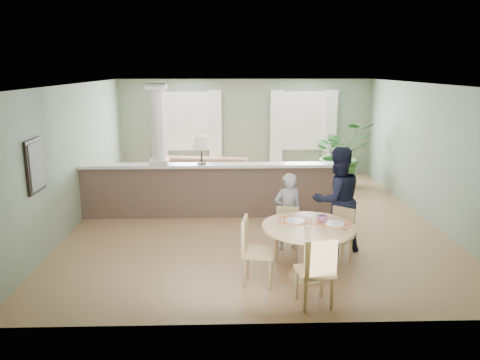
{
  "coord_description": "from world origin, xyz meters",
  "views": [
    {
      "loc": [
        -0.56,
        -9.06,
        3.01
      ],
      "look_at": [
        -0.31,
        -1.0,
        1.06
      ],
      "focal_mm": 35.0,
      "sensor_mm": 36.0,
      "label": 1
    }
  ],
  "objects_px": {
    "houseplant": "(341,154)",
    "chair_far_man": "(340,233)",
    "chair_near": "(317,269)",
    "man_person": "(337,200)",
    "chair_side": "(253,248)",
    "child_person": "(288,212)",
    "dining_table": "(309,236)",
    "chair_far_boy": "(287,231)",
    "sofa": "(201,176)"
  },
  "relations": [
    {
      "from": "chair_far_man",
      "to": "man_person",
      "type": "height_order",
      "value": "man_person"
    },
    {
      "from": "dining_table",
      "to": "child_person",
      "type": "bearing_deg",
      "value": 97.97
    },
    {
      "from": "sofa",
      "to": "chair_near",
      "type": "xyz_separation_m",
      "value": [
        1.74,
        -5.73,
        0.12
      ]
    },
    {
      "from": "sofa",
      "to": "dining_table",
      "type": "bearing_deg",
      "value": -61.05
    },
    {
      "from": "dining_table",
      "to": "chair_near",
      "type": "height_order",
      "value": "chair_near"
    },
    {
      "from": "sofa",
      "to": "chair_near",
      "type": "height_order",
      "value": "chair_near"
    },
    {
      "from": "houseplant",
      "to": "chair_far_boy",
      "type": "height_order",
      "value": "houseplant"
    },
    {
      "from": "chair_far_man",
      "to": "child_person",
      "type": "distance_m",
      "value": 0.95
    },
    {
      "from": "houseplant",
      "to": "chair_near",
      "type": "xyz_separation_m",
      "value": [
        -1.84,
        -6.38,
        -0.31
      ]
    },
    {
      "from": "chair_far_man",
      "to": "chair_far_boy",
      "type": "bearing_deg",
      "value": -150.49
    },
    {
      "from": "dining_table",
      "to": "chair_side",
      "type": "bearing_deg",
      "value": -170.05
    },
    {
      "from": "dining_table",
      "to": "man_person",
      "type": "xyz_separation_m",
      "value": [
        0.63,
        1.04,
        0.24
      ]
    },
    {
      "from": "child_person",
      "to": "chair_near",
      "type": "bearing_deg",
      "value": 80.92
    },
    {
      "from": "houseplant",
      "to": "chair_far_man",
      "type": "bearing_deg",
      "value": -103.55
    },
    {
      "from": "dining_table",
      "to": "man_person",
      "type": "height_order",
      "value": "man_person"
    },
    {
      "from": "chair_near",
      "to": "child_person",
      "type": "relative_size",
      "value": 0.73
    },
    {
      "from": "man_person",
      "to": "houseplant",
      "type": "bearing_deg",
      "value": -120.86
    },
    {
      "from": "chair_far_man",
      "to": "chair_side",
      "type": "height_order",
      "value": "chair_side"
    },
    {
      "from": "chair_far_boy",
      "to": "man_person",
      "type": "height_order",
      "value": "man_person"
    },
    {
      "from": "dining_table",
      "to": "chair_near",
      "type": "bearing_deg",
      "value": -93.29
    },
    {
      "from": "chair_far_man",
      "to": "child_person",
      "type": "xyz_separation_m",
      "value": [
        -0.76,
        0.55,
        0.18
      ]
    },
    {
      "from": "chair_near",
      "to": "man_person",
      "type": "relative_size",
      "value": 0.55
    },
    {
      "from": "chair_far_man",
      "to": "chair_side",
      "type": "distance_m",
      "value": 1.59
    },
    {
      "from": "sofa",
      "to": "chair_side",
      "type": "xyz_separation_m",
      "value": [
        0.98,
        -4.99,
        0.13
      ]
    },
    {
      "from": "chair_far_man",
      "to": "child_person",
      "type": "height_order",
      "value": "child_person"
    },
    {
      "from": "child_person",
      "to": "sofa",
      "type": "bearing_deg",
      "value": -78.47
    },
    {
      "from": "chair_near",
      "to": "child_person",
      "type": "height_order",
      "value": "child_person"
    },
    {
      "from": "houseplant",
      "to": "child_person",
      "type": "distance_m",
      "value": 4.78
    },
    {
      "from": "houseplant",
      "to": "chair_far_man",
      "type": "xyz_separation_m",
      "value": [
        -1.18,
        -4.92,
        -0.36
      ]
    },
    {
      "from": "chair_side",
      "to": "man_person",
      "type": "bearing_deg",
      "value": -41.2
    },
    {
      "from": "chair_far_boy",
      "to": "chair_near",
      "type": "relative_size",
      "value": 0.87
    },
    {
      "from": "dining_table",
      "to": "chair_side",
      "type": "relative_size",
      "value": 1.38
    },
    {
      "from": "sofa",
      "to": "chair_side",
      "type": "height_order",
      "value": "chair_side"
    },
    {
      "from": "chair_far_man",
      "to": "man_person",
      "type": "relative_size",
      "value": 0.49
    },
    {
      "from": "chair_far_boy",
      "to": "chair_near",
      "type": "distance_m",
      "value": 1.62
    },
    {
      "from": "chair_near",
      "to": "man_person",
      "type": "xyz_separation_m",
      "value": [
        0.69,
        1.92,
        0.35
      ]
    },
    {
      "from": "chair_far_man",
      "to": "chair_near",
      "type": "xyz_separation_m",
      "value": [
        -0.65,
        -1.47,
        0.05
      ]
    },
    {
      "from": "sofa",
      "to": "houseplant",
      "type": "relative_size",
      "value": 1.67
    },
    {
      "from": "chair_far_boy",
      "to": "chair_near",
      "type": "xyz_separation_m",
      "value": [
        0.17,
        -1.61,
        0.07
      ]
    },
    {
      "from": "child_person",
      "to": "man_person",
      "type": "xyz_separation_m",
      "value": [
        0.79,
        -0.09,
        0.22
      ]
    },
    {
      "from": "chair_far_man",
      "to": "child_person",
      "type": "relative_size",
      "value": 0.66
    },
    {
      "from": "dining_table",
      "to": "chair_far_man",
      "type": "height_order",
      "value": "dining_table"
    },
    {
      "from": "sofa",
      "to": "chair_far_man",
      "type": "height_order",
      "value": "chair_far_man"
    },
    {
      "from": "sofa",
      "to": "child_person",
      "type": "distance_m",
      "value": 4.07
    },
    {
      "from": "dining_table",
      "to": "chair_far_boy",
      "type": "height_order",
      "value": "dining_table"
    },
    {
      "from": "sofa",
      "to": "chair_far_boy",
      "type": "xyz_separation_m",
      "value": [
        1.57,
        -4.13,
        0.05
      ]
    },
    {
      "from": "man_person",
      "to": "dining_table",
      "type": "bearing_deg",
      "value": 42.17
    },
    {
      "from": "chair_far_man",
      "to": "man_person",
      "type": "bearing_deg",
      "value": 124.79
    },
    {
      "from": "man_person",
      "to": "chair_near",
      "type": "bearing_deg",
      "value": 53.95
    },
    {
      "from": "chair_near",
      "to": "chair_side",
      "type": "distance_m",
      "value": 1.06
    }
  ]
}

